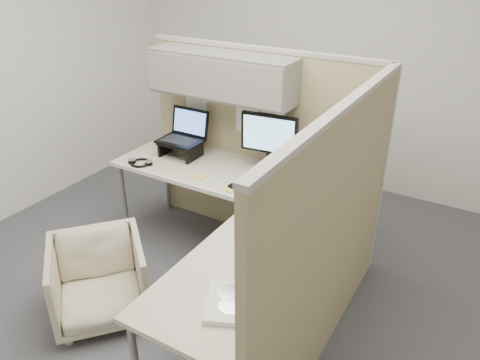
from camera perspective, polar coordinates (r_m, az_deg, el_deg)
The scene contains 18 objects.
ground at distance 3.59m, azimuth -3.51°, elevation -13.42°, with size 4.50×4.50×0.00m, color #414147.
partition_back at distance 3.75m, azimuth 0.34°, elevation 7.95°, with size 2.00×0.36×1.63m.
partition_right at distance 2.72m, azimuth 11.25°, elevation -7.09°, with size 0.07×2.03×1.63m.
desk at distance 3.22m, azimuth -0.75°, elevation -3.55°, with size 2.00×1.98×0.73m.
office_chair at distance 3.35m, azimuth -16.87°, elevation -11.24°, with size 0.60×0.57×0.62m, color beige.
monitor_left at distance 3.53m, azimuth 3.54°, elevation 5.03°, with size 0.44×0.20×0.47m.
monitor_right at distance 3.24m, azimuth 10.82°, elevation 2.52°, with size 0.34×0.34×0.47m.
laptop_station at distance 3.91m, azimuth -7.01°, elevation 5.00°, with size 0.36×0.30×0.37m.
keyboard at distance 3.31m, azimuth 2.37°, elevation -1.56°, with size 0.47×0.16×0.02m, color black.
mouse at distance 3.13m, azimuth 7.29°, elevation -3.39°, with size 0.10×0.06×0.04m, color black.
travel_mug at distance 3.40m, azimuth 6.74°, elevation 0.61°, with size 0.08×0.08×0.18m.
soda_can_green at distance 3.06m, azimuth 9.90°, elevation -3.45°, with size 0.07×0.07×0.12m, color #268C1E.
soda_can_silver at distance 3.28m, azimuth 8.98°, elevation -1.21°, with size 0.07×0.07×0.12m, color black.
sticky_note_b at distance 3.37m, azimuth -1.22°, elevation -1.12°, with size 0.08×0.08×0.01m, color yellow.
sticky_note_a at distance 3.56m, azimuth -4.82°, elevation 0.41°, with size 0.08×0.08×0.01m, color yellow.
headphones at distance 3.84m, azimuth -12.05°, elevation 2.10°, with size 0.21×0.21×0.03m.
paper_stack at distance 2.36m, azimuth -1.20°, elevation -14.77°, with size 0.33×0.36×0.03m.
desk_clock at distance 2.72m, azimuth 3.43°, elevation -7.80°, with size 0.07×0.09×0.08m.
Camera 1 is at (1.57, -2.24, 2.32)m, focal length 35.00 mm.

